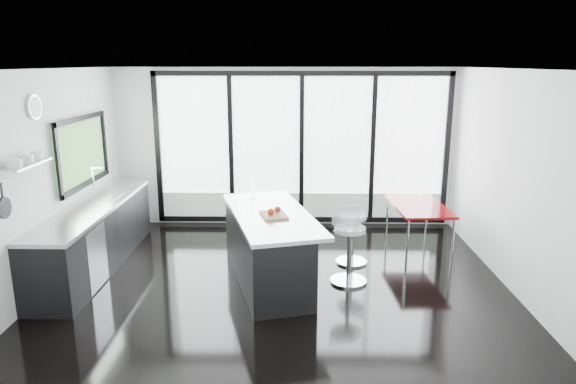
{
  "coord_description": "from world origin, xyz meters",
  "views": [
    {
      "loc": [
        0.23,
        -6.52,
        2.88
      ],
      "look_at": [
        0.1,
        0.3,
        1.15
      ],
      "focal_mm": 32.0,
      "sensor_mm": 36.0,
      "label": 1
    }
  ],
  "objects_px": {
    "island": "(266,246)",
    "bar_stool_near": "(349,255)",
    "red_table": "(418,227)",
    "bar_stool_far": "(352,239)"
  },
  "relations": [
    {
      "from": "island",
      "to": "bar_stool_near",
      "type": "relative_size",
      "value": 3.17
    },
    {
      "from": "bar_stool_near",
      "to": "red_table",
      "type": "relative_size",
      "value": 0.58
    },
    {
      "from": "bar_stool_near",
      "to": "bar_stool_far",
      "type": "distance_m",
      "value": 0.7
    },
    {
      "from": "island",
      "to": "bar_stool_near",
      "type": "distance_m",
      "value": 1.12
    },
    {
      "from": "bar_stool_far",
      "to": "red_table",
      "type": "height_order",
      "value": "bar_stool_far"
    },
    {
      "from": "island",
      "to": "bar_stool_far",
      "type": "xyz_separation_m",
      "value": [
        1.22,
        0.62,
        -0.11
      ]
    },
    {
      "from": "island",
      "to": "bar_stool_near",
      "type": "xyz_separation_m",
      "value": [
        1.11,
        -0.07,
        -0.09
      ]
    },
    {
      "from": "bar_stool_near",
      "to": "bar_stool_far",
      "type": "height_order",
      "value": "bar_stool_near"
    },
    {
      "from": "bar_stool_near",
      "to": "red_table",
      "type": "distance_m",
      "value": 1.76
    },
    {
      "from": "island",
      "to": "bar_stool_far",
      "type": "relative_size",
      "value": 3.36
    }
  ]
}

